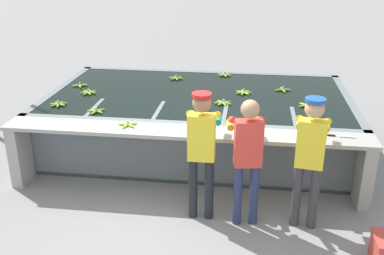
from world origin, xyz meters
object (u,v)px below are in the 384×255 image
Objects in this scene: banana_bunch_ledge_0 at (128,124)px; knife_0 at (337,136)px; banana_bunch_floating_2 at (80,85)px; banana_bunch_floating_0 at (244,92)px; banana_bunch_floating_1 at (223,103)px; banana_bunch_floating_9 at (225,75)px; banana_bunch_floating_7 at (89,92)px; banana_bunch_floating_6 at (176,78)px; worker_2 at (310,151)px; banana_bunch_floating_3 at (307,105)px; banana_bunch_floating_4 at (96,111)px; worker_1 at (247,152)px; banana_bunch_floating_5 at (58,104)px; worker_0 at (202,144)px; banana_bunch_floating_8 at (283,90)px.

banana_bunch_ledge_0 reaches higher than knife_0.
banana_bunch_floating_2 reaches higher than knife_0.
banana_bunch_floating_1 is at bearing -117.30° from banana_bunch_floating_0.
banana_bunch_ledge_0 is at bearing 179.91° from knife_0.
banana_bunch_floating_7 is at bearing -147.02° from banana_bunch_floating_9.
banana_bunch_floating_6 is at bearing 39.15° from banana_bunch_floating_7.
worker_2 is 2.41m from banana_bunch_ledge_0.
worker_2 reaches higher than banana_bunch_floating_3.
banana_bunch_floating_4 is 2.83m from banana_bunch_floating_9.
banana_bunch_floating_7 is (-3.49, 0.18, -0.00)m from banana_bunch_floating_3.
banana_bunch_floating_0 is (-0.11, 2.31, -0.01)m from worker_1.
banana_bunch_floating_3 and banana_bunch_floating_5 have the same top height.
banana_bunch_floating_4 is 0.98× the size of banana_bunch_floating_6.
banana_bunch_floating_6 is (-2.07, 2.99, -0.05)m from worker_2.
worker_0 is 6.05× the size of banana_bunch_floating_2.
banana_bunch_floating_2 is at bearing 92.23° from banana_bunch_floating_5.
banana_bunch_floating_7 is (-3.35, 1.94, -0.05)m from worker_2.
worker_0 reaches higher than banana_bunch_floating_3.
worker_1 is at bearing -65.88° from banana_bunch_floating_6.
worker_1 is at bearing -38.76° from banana_bunch_floating_2.
banana_bunch_floating_1 is at bearing 123.18° from worker_2.
worker_2 is 2.43m from banana_bunch_floating_0.
banana_bunch_floating_8 is 0.80× the size of knife_0.
banana_bunch_floating_7 is (-2.53, -0.34, 0.00)m from banana_bunch_floating_0.
banana_bunch_floating_7 reaches higher than knife_0.
banana_bunch_floating_1 is 1.63m from banana_bunch_floating_9.
worker_1 reaches higher than banana_bunch_floating_4.
worker_2 reaches higher than worker_0.
worker_0 reaches higher than banana_bunch_floating_1.
banana_bunch_floating_4 is (-2.11, -1.19, 0.00)m from banana_bunch_floating_0.
banana_bunch_floating_9 is at bearing 93.05° from banana_bunch_floating_1.
banana_bunch_floating_4 is 3.10m from banana_bunch_floating_8.
banana_bunch_floating_2 is (-2.52, 0.61, 0.00)m from banana_bunch_floating_1.
banana_bunch_floating_3 is at bearing -67.44° from banana_bunch_floating_8.
banana_bunch_floating_1 and banana_bunch_floating_2 have the same top height.
banana_bunch_floating_8 is (0.65, 0.23, 0.00)m from banana_bunch_floating_0.
worker_0 is 2.23m from banana_bunch_floating_3.
banana_bunch_floating_4 is 0.98× the size of banana_bunch_floating_9.
banana_bunch_floating_2 and banana_bunch_floating_9 have the same top height.
banana_bunch_floating_4 and banana_bunch_floating_7 have the same top height.
banana_bunch_floating_2 is 0.77× the size of knife_0.
worker_1 reaches higher than banana_bunch_floating_2.
banana_bunch_floating_1 is 1.01× the size of banana_bunch_ledge_0.
banana_bunch_floating_2 is 0.48m from banana_bunch_floating_7.
banana_bunch_floating_8 is (-0.17, 2.52, -0.05)m from worker_2.
worker_1 reaches higher than banana_bunch_floating_7.
banana_bunch_floating_6 is (-1.24, 0.70, 0.00)m from banana_bunch_floating_0.
worker_2 is 2.04m from banana_bunch_floating_1.
banana_bunch_floating_7 is at bearing 177.03° from banana_bunch_floating_3.
banana_bunch_floating_5 is at bearing -111.77° from banana_bunch_floating_7.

